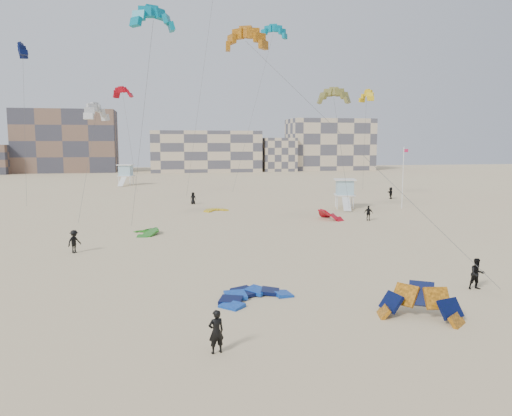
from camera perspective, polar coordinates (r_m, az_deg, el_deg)
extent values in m
plane|color=#CDBD89|center=(22.83, -0.67, -13.93)|extent=(320.00, 320.00, 0.00)
imported|color=black|center=(20.43, -4.58, -13.90)|extent=(0.74, 0.58, 1.78)
imported|color=black|center=(31.37, 23.94, -6.90)|extent=(0.94, 0.77, 1.81)
imported|color=black|center=(40.54, -20.06, -3.62)|extent=(1.26, 1.28, 1.77)
imported|color=black|center=(55.37, 12.74, -0.58)|extent=(1.00, 0.88, 1.63)
imported|color=black|center=(69.31, -7.20, 1.13)|extent=(0.92, 0.73, 1.66)
imported|color=black|center=(78.11, 15.14, 1.67)|extent=(0.71, 1.69, 1.77)
cylinder|color=#3F3F3F|center=(43.54, -12.93, 8.75)|extent=(2.42, 3.73, 16.98)
cylinder|color=#3F3F3F|center=(35.27, 9.44, 8.60)|extent=(9.08, 22.94, 16.24)
cylinder|color=#3F3F3F|center=(51.15, -18.68, 4.60)|extent=(1.42, 5.44, 10.34)
cylinder|color=#3F3F3F|center=(66.76, -6.47, 12.32)|extent=(3.36, 8.87, 26.23)
cylinder|color=#3F3F3F|center=(57.52, 9.75, 6.21)|extent=(1.66, 1.44, 12.48)
cylinder|color=#3F3F3F|center=(78.57, 12.29, 6.99)|extent=(2.37, 5.98, 14.01)
cylinder|color=#3F3F3F|center=(65.17, -24.92, 8.18)|extent=(0.21, 1.56, 17.98)
cylinder|color=#3F3F3F|center=(77.76, -0.35, 10.87)|extent=(6.77, 2.11, 24.09)
cylinder|color=#3F3F3F|center=(78.34, -14.20, 7.23)|extent=(1.80, 1.65, 14.82)
cube|color=white|center=(65.35, 10.09, 1.48)|extent=(3.16, 3.16, 0.13)
cube|color=#99C2D2|center=(65.26, 10.11, 2.35)|extent=(2.59, 2.59, 1.84)
cube|color=white|center=(65.18, 10.13, 3.22)|extent=(3.27, 3.27, 0.15)
cube|color=white|center=(63.15, 10.89, 0.45)|extent=(1.56, 2.77, 1.53)
cube|color=white|center=(103.56, -14.65, 3.59)|extent=(3.40, 3.40, 0.14)
cube|color=#99C2D2|center=(103.50, -14.67, 4.19)|extent=(2.79, 2.79, 2.03)
cube|color=white|center=(103.45, -14.69, 4.80)|extent=(3.52, 3.52, 0.16)
cube|color=white|center=(100.89, -14.73, 2.93)|extent=(1.63, 3.04, 1.68)
cylinder|color=white|center=(66.57, 16.43, 3.33)|extent=(0.10, 0.10, 7.91)
cube|color=#D11B4E|center=(66.57, 16.77, 6.30)|extent=(0.59, 0.02, 0.40)
cube|color=brown|center=(157.12, -20.81, 7.15)|extent=(28.00, 14.00, 18.00)
cube|color=#C9B493|center=(151.57, -5.86, 6.46)|extent=(32.00, 16.00, 12.00)
cube|color=#C9B493|center=(162.12, 8.40, 7.19)|extent=(26.00, 14.00, 16.00)
cube|color=#C9B493|center=(153.21, 2.48, 6.13)|extent=(10.00, 10.00, 10.00)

